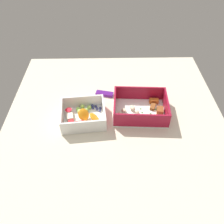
{
  "coord_description": "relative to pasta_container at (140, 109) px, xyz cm",
  "views": [
    {
      "loc": [
        -2.25,
        -59.76,
        62.51
      ],
      "look_at": [
        -1.02,
        -0.22,
        4.0
      ],
      "focal_mm": 36.76,
      "sensor_mm": 36.0,
      "label": 1
    }
  ],
  "objects": [
    {
      "name": "table_surface",
      "position": [
        -9.51,
        -1.25,
        -3.01
      ],
      "size": [
        80.0,
        80.0,
        2.0
      ],
      "primitive_type": "cube",
      "color": "beige",
      "rests_on": "ground"
    },
    {
      "name": "pasta_container",
      "position": [
        0.0,
        0.0,
        0.0
      ],
      "size": [
        20.48,
        16.44,
        6.37
      ],
      "rotation": [
        0.0,
        0.0,
        -0.06
      ],
      "color": "white",
      "rests_on": "table_surface"
    },
    {
      "name": "fruit_bowl",
      "position": [
        -20.91,
        -2.93,
        -0.1
      ],
      "size": [
        16.76,
        14.96,
        5.47
      ],
      "rotation": [
        0.0,
        0.0,
        0.1
      ],
      "color": "white",
      "rests_on": "table_surface"
    },
    {
      "name": "candy_bar",
      "position": [
        -13.31,
        10.61,
        -1.41
      ],
      "size": [
        7.37,
        4.0,
        1.2
      ],
      "primitive_type": "cube",
      "rotation": [
        0.0,
        0.0,
        -0.24
      ],
      "color": "#51197A",
      "rests_on": "table_surface"
    }
  ]
}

